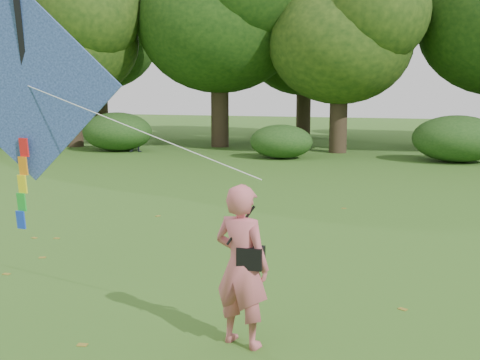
# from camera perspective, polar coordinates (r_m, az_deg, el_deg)

# --- Properties ---
(ground) EXTENTS (100.00, 100.00, 0.00)m
(ground) POSITION_cam_1_polar(r_m,az_deg,el_deg) (8.25, 5.09, -12.91)
(ground) COLOR #265114
(ground) RESTS_ON ground
(man_kite_flyer) EXTENTS (0.81, 0.65, 1.95)m
(man_kite_flyer) POSITION_cam_1_polar(r_m,az_deg,el_deg) (7.13, 0.16, -8.12)
(man_kite_flyer) COLOR #C65D66
(man_kite_flyer) RESTS_ON ground
(bystander_left) EXTENTS (0.90, 0.83, 1.48)m
(bystander_left) POSITION_cam_1_polar(r_m,az_deg,el_deg) (28.04, -9.74, 4.13)
(bystander_left) COLOR #292E37
(bystander_left) RESTS_ON ground
(crossbody_bag) EXTENTS (0.43, 0.20, 0.74)m
(crossbody_bag) POSITION_cam_1_polar(r_m,az_deg,el_deg) (7.03, 1.01, -7.27)
(crossbody_bag) COLOR black
(crossbody_bag) RESTS_ON ground
(flying_kite) EXTENTS (4.82, 0.92, 3.37)m
(flying_kite) POSITION_cam_1_polar(r_m,az_deg,el_deg) (8.77, -19.63, 8.24)
(flying_kite) COLOR #2763AD
(flying_kite) RESTS_ON ground
(tree_line) EXTENTS (54.70, 15.30, 9.48)m
(tree_line) POSITION_cam_1_polar(r_m,az_deg,el_deg) (30.49, 17.27, 13.39)
(tree_line) COLOR #3A2D1E
(tree_line) RESTS_ON ground
(shrub_band) EXTENTS (39.15, 3.22, 1.88)m
(shrub_band) POSITION_cam_1_polar(r_m,az_deg,el_deg) (25.30, 11.46, 3.82)
(shrub_band) COLOR #264919
(shrub_band) RESTS_ON ground
(fallen_leaves) EXTENTS (10.91, 10.39, 0.01)m
(fallen_leaves) POSITION_cam_1_polar(r_m,az_deg,el_deg) (10.52, -2.86, -7.94)
(fallen_leaves) COLOR olive
(fallen_leaves) RESTS_ON ground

